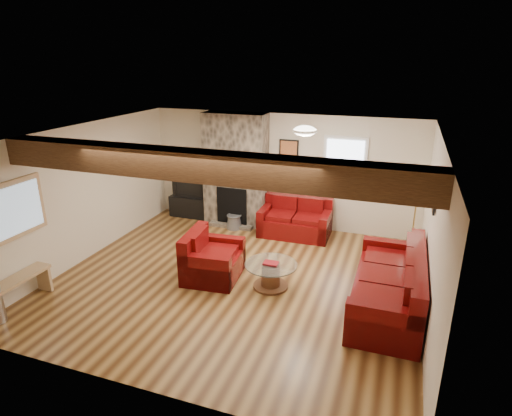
{
  "coord_description": "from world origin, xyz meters",
  "views": [
    {
      "loc": [
        2.49,
        -6.04,
        3.64
      ],
      "look_at": [
        0.22,
        0.4,
        1.2
      ],
      "focal_mm": 30.0,
      "sensor_mm": 36.0,
      "label": 1
    }
  ],
  "objects": [
    {
      "name": "chimney_breast",
      "position": [
        -1.0,
        2.49,
        1.22
      ],
      "size": [
        1.4,
        0.67,
        2.5
      ],
      "color": "#332E28",
      "rests_on": "floor"
    },
    {
      "name": "back_window",
      "position": [
        1.35,
        2.71,
        1.55
      ],
      "size": [
        0.9,
        0.08,
        1.1
      ],
      "primitive_type": null,
      "color": "white",
      "rests_on": "room"
    },
    {
      "name": "room",
      "position": [
        0.0,
        0.0,
        1.25
      ],
      "size": [
        8.0,
        8.0,
        8.0
      ],
      "color": "#4F2E14",
      "rests_on": "ground"
    },
    {
      "name": "artwork_back",
      "position": [
        0.15,
        2.71,
        1.7
      ],
      "size": [
        0.42,
        0.06,
        0.52
      ],
      "primitive_type": null,
      "color": "black",
      "rests_on": "room"
    },
    {
      "name": "hatch_window",
      "position": [
        -2.96,
        -1.5,
        1.45
      ],
      "size": [
        0.08,
        1.0,
        0.9
      ],
      "primitive_type": null,
      "color": "tan",
      "rests_on": "room"
    },
    {
      "name": "pine_bench",
      "position": [
        -2.83,
        -1.93,
        0.23
      ],
      "size": [
        0.29,
        1.25,
        0.47
      ],
      "primitive_type": null,
      "color": "tan",
      "rests_on": "floor"
    },
    {
      "name": "floor_lamp",
      "position": [
        2.8,
        1.85,
        1.31
      ],
      "size": [
        0.39,
        0.39,
        1.53
      ],
      "color": "tan",
      "rests_on": "floor"
    },
    {
      "name": "oak_beam",
      "position": [
        0.0,
        -1.25,
        2.31
      ],
      "size": [
        6.0,
        0.36,
        0.38
      ],
      "primitive_type": "cube",
      "color": "black",
      "rests_on": "room"
    },
    {
      "name": "ceiling_dome",
      "position": [
        0.9,
        0.9,
        2.44
      ],
      "size": [
        0.4,
        0.4,
        0.18
      ],
      "primitive_type": null,
      "color": "white",
      "rests_on": "room"
    },
    {
      "name": "artwork_right",
      "position": [
        2.96,
        0.3,
        1.75
      ],
      "size": [
        0.06,
        0.55,
        0.42
      ],
      "primitive_type": null,
      "color": "black",
      "rests_on": "room"
    },
    {
      "name": "television",
      "position": [
        -2.17,
        2.53,
        0.74
      ],
      "size": [
        0.85,
        0.11,
        0.49
      ],
      "primitive_type": "imported",
      "color": "black",
      "rests_on": "tv_cabinet"
    },
    {
      "name": "armchair_red",
      "position": [
        -0.41,
        -0.03,
        0.41
      ],
      "size": [
        0.98,
        1.09,
        0.82
      ],
      "primitive_type": null,
      "rotation": [
        0.0,
        0.0,
        1.67
      ],
      "color": "#470805",
      "rests_on": "floor"
    },
    {
      "name": "tv_cabinet",
      "position": [
        -2.17,
        2.53,
        0.25
      ],
      "size": [
        1.0,
        0.4,
        0.5
      ],
      "primitive_type": "cube",
      "color": "black",
      "rests_on": "floor"
    },
    {
      "name": "loveseat",
      "position": [
        0.46,
        2.23,
        0.39
      ],
      "size": [
        1.49,
        0.88,
        0.79
      ],
      "primitive_type": null,
      "rotation": [
        0.0,
        0.0,
        0.02
      ],
      "color": "#470805",
      "rests_on": "floor"
    },
    {
      "name": "coal_bucket",
      "position": [
        -0.91,
        2.15,
        0.16
      ],
      "size": [
        0.34,
        0.34,
        0.32
      ],
      "primitive_type": null,
      "color": "slate",
      "rests_on": "floor"
    },
    {
      "name": "sofa_three",
      "position": [
        2.48,
        -0.04,
        0.45
      ],
      "size": [
        0.98,
        2.33,
        0.9
      ],
      "primitive_type": null,
      "rotation": [
        0.0,
        0.0,
        -1.57
      ],
      "color": "#470805",
      "rests_on": "floor"
    },
    {
      "name": "coffee_table",
      "position": [
        0.63,
        -0.04,
        0.21
      ],
      "size": [
        0.87,
        0.87,
        0.45
      ],
      "color": "#4C2C18",
      "rests_on": "floor"
    }
  ]
}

